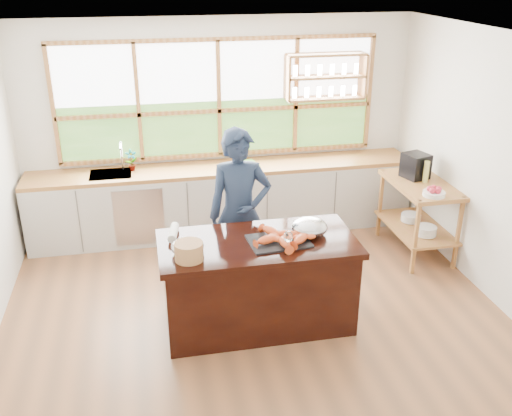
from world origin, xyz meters
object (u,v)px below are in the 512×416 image
object	(u,v)px
espresso_machine	(416,166)
wicker_basket	(189,251)
island	(258,282)
cook	(240,213)

from	to	relation	value
espresso_machine	wicker_basket	size ratio (longest dim) A/B	1.17
island	espresso_machine	distance (m)	2.61
island	cook	world-z (taller)	cook
espresso_machine	wicker_basket	bearing A→B (deg)	-168.87
island	espresso_machine	world-z (taller)	espresso_machine
espresso_machine	island	bearing A→B (deg)	-166.46
espresso_machine	wicker_basket	world-z (taller)	espresso_machine
espresso_machine	wicker_basket	distance (m)	3.23
cook	wicker_basket	xyz separation A→B (m)	(-0.61, -0.89, 0.08)
island	cook	bearing A→B (deg)	94.60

